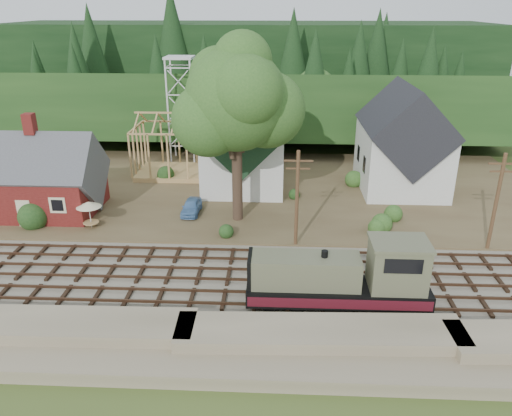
{
  "coord_description": "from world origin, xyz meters",
  "views": [
    {
      "loc": [
        5.57,
        -30.51,
        18.1
      ],
      "look_at": [
        3.81,
        6.0,
        3.0
      ],
      "focal_mm": 35.0,
      "sensor_mm": 36.0,
      "label": 1
    }
  ],
  "objects_px": {
    "locomotive": "(345,278)",
    "car_red": "(393,179)",
    "car_blue": "(191,207)",
    "patio_set": "(89,206)"
  },
  "relations": [
    {
      "from": "locomotive",
      "to": "patio_set",
      "type": "distance_m",
      "value": 22.87
    },
    {
      "from": "locomotive",
      "to": "car_red",
      "type": "bearing_deg",
      "value": 71.14
    },
    {
      "from": "car_blue",
      "to": "patio_set",
      "type": "bearing_deg",
      "value": -155.63
    },
    {
      "from": "car_red",
      "to": "locomotive",
      "type": "bearing_deg",
      "value": -164.68
    },
    {
      "from": "car_blue",
      "to": "locomotive",
      "type": "bearing_deg",
      "value": -47.46
    },
    {
      "from": "locomotive",
      "to": "car_red",
      "type": "relative_size",
      "value": 2.65
    },
    {
      "from": "car_red",
      "to": "patio_set",
      "type": "relative_size",
      "value": 1.84
    },
    {
      "from": "car_red",
      "to": "car_blue",
      "type": "bearing_deg",
      "value": 147.68
    },
    {
      "from": "locomotive",
      "to": "car_red",
      "type": "distance_m",
      "value": 23.99
    },
    {
      "from": "car_blue",
      "to": "patio_set",
      "type": "xyz_separation_m",
      "value": [
        -8.07,
        -3.4,
        1.33
      ]
    }
  ]
}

